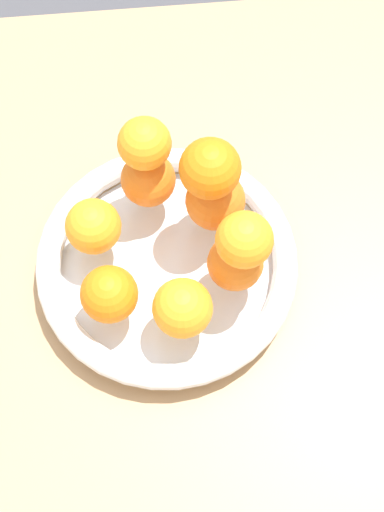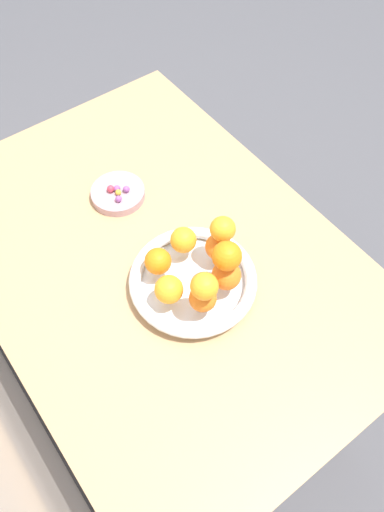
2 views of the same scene
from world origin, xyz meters
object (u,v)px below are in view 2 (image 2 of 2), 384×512
object	(u,v)px
candy_ball_1	(126,189)
candy_ball_2	(118,192)
orange_8	(227,256)
orange_6	(204,286)
dining_table	(159,273)
orange_4	(183,240)
candy_ball_4	(111,189)
orange_7	(223,229)
orange_0	(169,289)
orange_3	(218,247)
candy_ball_0	(119,199)
orange_1	(203,298)
orange_5	(158,261)
fruit_bowl	(193,281)
candy_dish	(118,194)
candy_ball_3	(117,188)
orange_2	(226,275)

from	to	relation	value
candy_ball_1	candy_ball_2	size ratio (longest dim) A/B	1.11
orange_8	orange_6	bearing A→B (deg)	108.32
dining_table	orange_4	bearing A→B (deg)	-138.78
candy_ball_4	orange_7	bearing A→B (deg)	-163.27
orange_6	orange_0	bearing A→B (deg)	33.78
orange_3	candy_ball_0	distance (m)	0.29
candy_ball_0	orange_4	bearing A→B (deg)	-170.25
orange_1	orange_3	xyz separation A→B (m)	(0.08, -0.10, 0.00)
orange_6	orange_5	bearing A→B (deg)	8.68
fruit_bowl	candy_ball_1	world-z (taller)	fruit_bowl
fruit_bowl	orange_1	size ratio (longest dim) A/B	4.85
candy_ball_1	fruit_bowl	bearing A→B (deg)	175.81
candy_ball_2	dining_table	bearing A→B (deg)	174.99
orange_6	orange_3	bearing A→B (deg)	-50.91
candy_dish	candy_ball_4	size ratio (longest dim) A/B	7.29
orange_1	orange_8	size ratio (longest dim) A/B	0.94
candy_ball_1	orange_5	bearing A→B (deg)	163.85
candy_ball_0	candy_ball_1	distance (m)	0.03
orange_0	orange_6	world-z (taller)	orange_6
candy_dish	candy_ball_3	bearing A→B (deg)	119.62
candy_ball_1	candy_ball_3	bearing A→B (deg)	47.26
orange_7	candy_ball_3	distance (m)	0.32
dining_table	orange_1	world-z (taller)	orange_1
orange_1	candy_ball_0	world-z (taller)	orange_1
candy_dish	candy_ball_4	distance (m)	0.03
dining_table	orange_2	xyz separation A→B (m)	(-0.17, -0.06, 0.16)
orange_3	orange_5	distance (m)	0.13
candy_ball_2	orange_5	bearing A→B (deg)	168.61
candy_dish	candy_ball_0	xyz separation A→B (m)	(-0.03, 0.01, 0.02)
candy_dish	orange_1	distance (m)	0.39
dining_table	candy_ball_4	xyz separation A→B (m)	(0.20, -0.01, 0.12)
dining_table	orange_4	world-z (taller)	orange_4
orange_0	orange_7	distance (m)	0.16
candy_ball_2	candy_ball_3	distance (m)	0.01
dining_table	fruit_bowl	world-z (taller)	fruit_bowl
orange_5	candy_ball_0	distance (m)	0.23
candy_ball_3	candy_ball_2	bearing A→B (deg)	162.57
candy_ball_1	candy_ball_2	world-z (taller)	candy_ball_1
fruit_bowl	candy_ball_2	xyz separation A→B (m)	(0.30, -0.00, 0.01)
fruit_bowl	candy_ball_2	size ratio (longest dim) A/B	18.87
orange_3	candy_ball_4	xyz separation A→B (m)	(0.31, 0.08, -0.04)
candy_dish	orange_0	world-z (taller)	orange_0
orange_3	candy_ball_2	bearing A→B (deg)	14.52
fruit_bowl	orange_8	size ratio (longest dim) A/B	4.54
orange_4	orange_2	bearing A→B (deg)	-172.40
orange_8	candy_ball_2	distance (m)	0.37
candy_dish	orange_3	xyz separation A→B (m)	(-0.30, -0.07, 0.06)
orange_0	candy_ball_4	size ratio (longest dim) A/B	3.30
fruit_bowl	orange_8	distance (m)	0.13
orange_7	candy_ball_1	distance (m)	0.31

